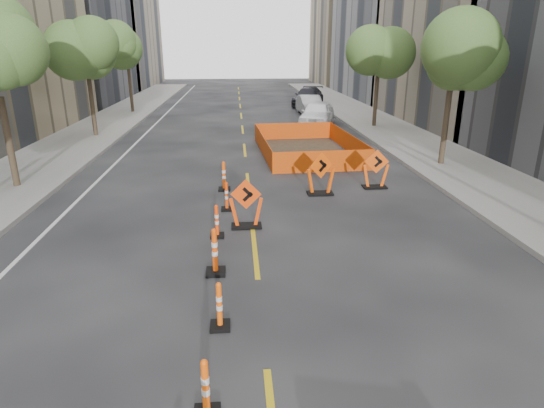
{
  "coord_description": "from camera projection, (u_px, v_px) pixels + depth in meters",
  "views": [
    {
      "loc": [
        -0.39,
        -6.51,
        4.92
      ],
      "look_at": [
        0.47,
        4.45,
        1.1
      ],
      "focal_mm": 30.0,
      "sensor_mm": 36.0,
      "label": 1
    }
  ],
  "objects": [
    {
      "name": "ground_plane",
      "position": [
        265.0,
        350.0,
        7.77
      ],
      "size": [
        140.0,
        140.0,
        0.0
      ],
      "primitive_type": "plane",
      "color": "black"
    },
    {
      "name": "sidewalk_left",
      "position": [
        24.0,
        173.0,
        18.38
      ],
      "size": [
        4.0,
        90.0,
        0.15
      ],
      "primitive_type": "cube",
      "color": "gray",
      "rests_on": "ground"
    },
    {
      "name": "sidewalk_right",
      "position": [
        454.0,
        164.0,
        19.72
      ],
      "size": [
        4.0,
        90.0,
        0.15
      ],
      "primitive_type": "cube",
      "color": "gray",
      "rests_on": "ground"
    },
    {
      "name": "bld_left_d",
      "position": [
        50.0,
        22.0,
        41.13
      ],
      "size": [
        12.0,
        16.0,
        14.0
      ],
      "primitive_type": "cube",
      "color": "#4C4C51",
      "rests_on": "ground"
    },
    {
      "name": "bld_left_e",
      "position": [
        97.0,
        3.0,
        55.59
      ],
      "size": [
        12.0,
        20.0,
        20.0
      ],
      "primitive_type": "cube",
      "color": "gray",
      "rests_on": "ground"
    },
    {
      "name": "bld_right_c",
      "position": [
        505.0,
        12.0,
        29.15
      ],
      "size": [
        12.0,
        16.0,
        14.0
      ],
      "primitive_type": "cube",
      "color": "gray",
      "rests_on": "ground"
    },
    {
      "name": "bld_right_e",
      "position": [
        362.0,
        23.0,
        61.6
      ],
      "size": [
        12.0,
        14.0,
        16.0
      ],
      "primitive_type": "cube",
      "color": "tan",
      "rests_on": "ground"
    },
    {
      "name": "tree_l_c",
      "position": [
        86.0,
        54.0,
        24.5
      ],
      "size": [
        2.8,
        2.8,
        5.95
      ],
      "color": "#382B1E",
      "rests_on": "ground"
    },
    {
      "name": "tree_l_d",
      "position": [
        127.0,
        52.0,
        33.92
      ],
      "size": [
        2.8,
        2.8,
        5.95
      ],
      "color": "#382B1E",
      "rests_on": "ground"
    },
    {
      "name": "tree_r_b",
      "position": [
        454.0,
        57.0,
        18.21
      ],
      "size": [
        2.8,
        2.8,
        5.95
      ],
      "color": "#382B1E",
      "rests_on": "ground"
    },
    {
      "name": "tree_r_c",
      "position": [
        379.0,
        53.0,
        27.63
      ],
      "size": [
        2.8,
        2.8,
        5.95
      ],
      "color": "#382B1E",
      "rests_on": "ground"
    },
    {
      "name": "channelizer_2",
      "position": [
        206.0,
        389.0,
        6.22
      ],
      "size": [
        0.38,
        0.38,
        0.96
      ],
      "primitive_type": null,
      "color": "#FF580A",
      "rests_on": "ground"
    },
    {
      "name": "channelizer_3",
      "position": [
        219.0,
        305.0,
        8.24
      ],
      "size": [
        0.37,
        0.37,
        0.94
      ],
      "primitive_type": null,
      "color": "#FF590A",
      "rests_on": "ground"
    },
    {
      "name": "channelizer_4",
      "position": [
        215.0,
        251.0,
        10.21
      ],
      "size": [
        0.44,
        0.44,
        1.12
      ],
      "primitive_type": null,
      "color": "#EF490A",
      "rests_on": "ground"
    },
    {
      "name": "channelizer_5",
      "position": [
        217.0,
        221.0,
        12.26
      ],
      "size": [
        0.36,
        0.36,
        0.92
      ],
      "primitive_type": null,
      "color": "#FF400A",
      "rests_on": "ground"
    },
    {
      "name": "channelizer_6",
      "position": [
        227.0,
        196.0,
        14.28
      ],
      "size": [
        0.37,
        0.37,
        0.93
      ],
      "primitive_type": null,
      "color": "#EB4009",
      "rests_on": "ground"
    },
    {
      "name": "channelizer_7",
      "position": [
        224.0,
        176.0,
        16.26
      ],
      "size": [
        0.42,
        0.42,
        1.07
      ],
      "primitive_type": null,
      "color": "#FF510A",
      "rests_on": "ground"
    },
    {
      "name": "chevron_sign_left",
      "position": [
        246.0,
        203.0,
        12.83
      ],
      "size": [
        1.01,
        0.66,
        1.44
      ],
      "primitive_type": null,
      "rotation": [
        0.0,
        0.0,
        -0.09
      ],
      "color": "#EF410A",
      "rests_on": "ground"
    },
    {
      "name": "chevron_sign_center",
      "position": [
        321.0,
        174.0,
        15.73
      ],
      "size": [
        1.16,
        0.95,
        1.51
      ],
      "primitive_type": null,
      "rotation": [
        0.0,
        0.0,
        0.41
      ],
      "color": "#F14F0A",
      "rests_on": "ground"
    },
    {
      "name": "chevron_sign_right",
      "position": [
        376.0,
        169.0,
        16.47
      ],
      "size": [
        1.02,
        0.69,
        1.44
      ],
      "primitive_type": null,
      "rotation": [
        0.0,
        0.0,
        -0.12
      ],
      "color": "#F04D0A",
      "rests_on": "ground"
    },
    {
      "name": "safety_fence",
      "position": [
        306.0,
        144.0,
        22.04
      ],
      "size": [
        4.62,
        7.44,
        0.9
      ],
      "primitive_type": null,
      "rotation": [
        0.0,
        0.0,
        0.05
      ],
      "color": "#F44C0C",
      "rests_on": "ground"
    },
    {
      "name": "parked_car_near",
      "position": [
        317.0,
        114.0,
        29.56
      ],
      "size": [
        3.26,
        5.03,
        1.59
      ],
      "primitive_type": "imported",
      "rotation": [
        0.0,
        0.0,
        -0.32
      ],
      "color": "white",
      "rests_on": "ground"
    },
    {
      "name": "parked_car_mid",
      "position": [
        310.0,
        105.0,
        34.43
      ],
      "size": [
        1.67,
        4.41,
        1.44
      ],
      "primitive_type": "imported",
      "rotation": [
        0.0,
        0.0,
        0.04
      ],
      "color": "#9A9BA0",
      "rests_on": "ground"
    },
    {
      "name": "parked_car_far",
      "position": [
        308.0,
        97.0,
        39.59
      ],
      "size": [
        3.75,
        5.73,
        1.54
      ],
      "primitive_type": "imported",
      "rotation": [
        0.0,
        0.0,
        -0.33
      ],
      "color": "black",
      "rests_on": "ground"
    }
  ]
}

